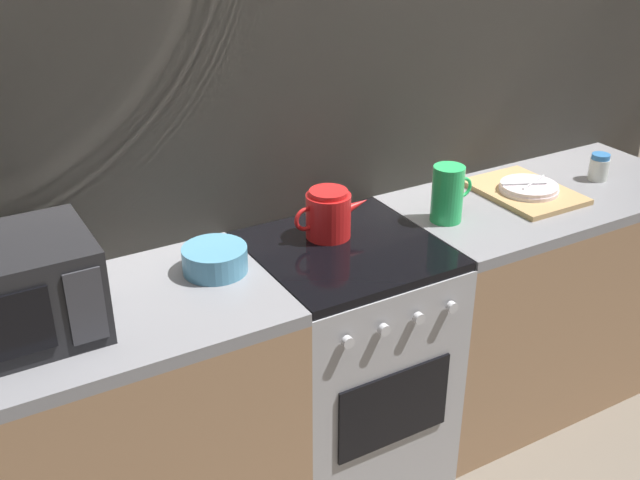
{
  "coord_description": "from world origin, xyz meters",
  "views": [
    {
      "loc": [
        -1.19,
        -1.88,
        2.05
      ],
      "look_at": [
        -0.1,
        0.0,
        0.95
      ],
      "focal_mm": 43.16,
      "sensor_mm": 36.0,
      "label": 1
    }
  ],
  "objects_px": {
    "microwave": "(4,293)",
    "dish_pile": "(526,190)",
    "pitcher": "(448,194)",
    "kettle": "(329,214)",
    "spice_jar": "(599,167)",
    "mixing_bowl": "(215,259)",
    "stove_unit": "(345,360)"
  },
  "relations": [
    {
      "from": "kettle",
      "to": "pitcher",
      "type": "distance_m",
      "value": 0.43
    },
    {
      "from": "pitcher",
      "to": "dish_pile",
      "type": "xyz_separation_m",
      "value": [
        0.4,
        0.03,
        -0.08
      ]
    },
    {
      "from": "mixing_bowl",
      "to": "microwave",
      "type": "bearing_deg",
      "value": -173.61
    },
    {
      "from": "pitcher",
      "to": "microwave",
      "type": "bearing_deg",
      "value": -179.95
    },
    {
      "from": "kettle",
      "to": "spice_jar",
      "type": "xyz_separation_m",
      "value": [
        1.17,
        -0.1,
        -0.03
      ]
    },
    {
      "from": "microwave",
      "to": "dish_pile",
      "type": "relative_size",
      "value": 1.15
    },
    {
      "from": "spice_jar",
      "to": "microwave",
      "type": "bearing_deg",
      "value": -179.9
    },
    {
      "from": "mixing_bowl",
      "to": "dish_pile",
      "type": "height_order",
      "value": "mixing_bowl"
    },
    {
      "from": "kettle",
      "to": "dish_pile",
      "type": "height_order",
      "value": "kettle"
    },
    {
      "from": "microwave",
      "to": "kettle",
      "type": "xyz_separation_m",
      "value": [
        1.03,
        0.1,
        -0.05
      ]
    },
    {
      "from": "stove_unit",
      "to": "mixing_bowl",
      "type": "height_order",
      "value": "mixing_bowl"
    },
    {
      "from": "microwave",
      "to": "kettle",
      "type": "bearing_deg",
      "value": 5.61
    },
    {
      "from": "stove_unit",
      "to": "pitcher",
      "type": "height_order",
      "value": "pitcher"
    },
    {
      "from": "stove_unit",
      "to": "microwave",
      "type": "xyz_separation_m",
      "value": [
        -1.04,
        -0.0,
        0.59
      ]
    },
    {
      "from": "dish_pile",
      "to": "spice_jar",
      "type": "bearing_deg",
      "value": -4.09
    },
    {
      "from": "microwave",
      "to": "dish_pile",
      "type": "height_order",
      "value": "microwave"
    },
    {
      "from": "kettle",
      "to": "mixing_bowl",
      "type": "distance_m",
      "value": 0.43
    },
    {
      "from": "mixing_bowl",
      "to": "pitcher",
      "type": "bearing_deg",
      "value": -4.54
    },
    {
      "from": "dish_pile",
      "to": "spice_jar",
      "type": "distance_m",
      "value": 0.36
    },
    {
      "from": "stove_unit",
      "to": "microwave",
      "type": "distance_m",
      "value": 1.19
    },
    {
      "from": "spice_jar",
      "to": "mixing_bowl",
      "type": "bearing_deg",
      "value": 177.7
    },
    {
      "from": "mixing_bowl",
      "to": "stove_unit",
      "type": "bearing_deg",
      "value": -8.64
    },
    {
      "from": "pitcher",
      "to": "dish_pile",
      "type": "bearing_deg",
      "value": 4.02
    },
    {
      "from": "stove_unit",
      "to": "microwave",
      "type": "bearing_deg",
      "value": -179.89
    },
    {
      "from": "kettle",
      "to": "pitcher",
      "type": "xyz_separation_m",
      "value": [
        0.42,
        -0.1,
        0.02
      ]
    },
    {
      "from": "stove_unit",
      "to": "spice_jar",
      "type": "bearing_deg",
      "value": 0.09
    },
    {
      "from": "dish_pile",
      "to": "kettle",
      "type": "bearing_deg",
      "value": 174.97
    },
    {
      "from": "microwave",
      "to": "spice_jar",
      "type": "relative_size",
      "value": 4.38
    },
    {
      "from": "kettle",
      "to": "spice_jar",
      "type": "distance_m",
      "value": 1.18
    },
    {
      "from": "stove_unit",
      "to": "spice_jar",
      "type": "relative_size",
      "value": 8.57
    },
    {
      "from": "kettle",
      "to": "dish_pile",
      "type": "xyz_separation_m",
      "value": [
        0.82,
        -0.07,
        -0.06
      ]
    },
    {
      "from": "stove_unit",
      "to": "mixing_bowl",
      "type": "relative_size",
      "value": 4.5
    }
  ]
}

